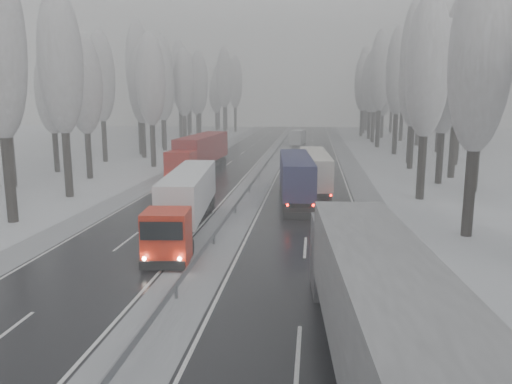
% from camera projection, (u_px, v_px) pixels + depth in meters
% --- Properties ---
extents(ground, '(260.00, 260.00, 0.00)m').
position_uv_depth(ground, '(145.00, 345.00, 17.09)').
color(ground, silver).
rests_on(ground, ground).
extents(carriageway_right, '(7.50, 200.00, 0.03)m').
position_uv_depth(carriageway_right, '(309.00, 190.00, 45.76)').
color(carriageway_right, black).
rests_on(carriageway_right, ground).
extents(carriageway_left, '(7.50, 200.00, 0.03)m').
position_uv_depth(carriageway_left, '(197.00, 188.00, 46.96)').
color(carriageway_left, black).
rests_on(carriageway_left, ground).
extents(median_slush, '(3.00, 200.00, 0.04)m').
position_uv_depth(median_slush, '(252.00, 189.00, 46.36)').
color(median_slush, '#A6A9AF').
rests_on(median_slush, ground).
extents(shoulder_right, '(2.40, 200.00, 0.04)m').
position_uv_depth(shoulder_right, '(364.00, 191.00, 45.19)').
color(shoulder_right, '#A6A9AF').
rests_on(shoulder_right, ground).
extents(shoulder_left, '(2.40, 200.00, 0.04)m').
position_uv_depth(shoulder_left, '(146.00, 186.00, 47.52)').
color(shoulder_left, '#A6A9AF').
rests_on(shoulder_left, ground).
extents(median_guardrail, '(0.12, 200.00, 0.76)m').
position_uv_depth(median_guardrail, '(252.00, 183.00, 46.24)').
color(median_guardrail, slate).
rests_on(median_guardrail, ground).
extents(tree_16, '(3.60, 3.60, 16.53)m').
position_uv_depth(tree_16, '(481.00, 57.00, 28.67)').
color(tree_16, black).
rests_on(tree_16, ground).
extents(tree_18, '(3.60, 3.60, 16.58)m').
position_uv_depth(tree_18, '(428.00, 68.00, 39.82)').
color(tree_18, black).
rests_on(tree_18, ground).
extents(tree_19, '(3.60, 3.60, 14.57)m').
position_uv_depth(tree_19, '(482.00, 85.00, 43.33)').
color(tree_19, black).
rests_on(tree_19, ground).
extents(tree_20, '(3.60, 3.60, 15.71)m').
position_uv_depth(tree_20, '(445.00, 78.00, 47.47)').
color(tree_20, black).
rests_on(tree_20, ground).
extents(tree_21, '(3.60, 3.60, 18.62)m').
position_uv_depth(tree_21, '(459.00, 61.00, 50.77)').
color(tree_21, black).
rests_on(tree_21, ground).
extents(tree_22, '(3.60, 3.60, 15.86)m').
position_uv_depth(tree_22, '(414.00, 81.00, 57.74)').
color(tree_22, black).
rests_on(tree_22, ground).
extents(tree_23, '(3.60, 3.60, 13.55)m').
position_uv_depth(tree_23, '(460.00, 94.00, 61.20)').
color(tree_23, black).
rests_on(tree_23, ground).
extents(tree_24, '(3.60, 3.60, 20.49)m').
position_uv_depth(tree_24, '(415.00, 58.00, 62.37)').
color(tree_24, black).
rests_on(tree_24, ground).
extents(tree_25, '(3.60, 3.60, 19.44)m').
position_uv_depth(tree_25, '(462.00, 65.00, 65.61)').
color(tree_25, black).
rests_on(tree_25, ground).
extents(tree_26, '(3.60, 3.60, 18.78)m').
position_uv_depth(tree_26, '(398.00, 71.00, 72.62)').
color(tree_26, black).
rests_on(tree_26, ground).
extents(tree_27, '(3.60, 3.60, 17.62)m').
position_uv_depth(tree_27, '(442.00, 77.00, 75.84)').
color(tree_27, black).
rests_on(tree_27, ground).
extents(tree_28, '(3.60, 3.60, 19.62)m').
position_uv_depth(tree_28, '(380.00, 71.00, 83.08)').
color(tree_28, black).
rests_on(tree_28, ground).
extents(tree_29, '(3.60, 3.60, 18.11)m').
position_uv_depth(tree_29, '(421.00, 78.00, 86.32)').
color(tree_29, black).
rests_on(tree_29, ground).
extents(tree_30, '(3.60, 3.60, 17.86)m').
position_uv_depth(tree_30, '(375.00, 80.00, 92.78)').
color(tree_30, black).
rests_on(tree_30, ground).
extents(tree_31, '(3.60, 3.60, 18.58)m').
position_uv_depth(tree_31, '(404.00, 78.00, 95.92)').
color(tree_31, black).
rests_on(tree_31, ground).
extents(tree_32, '(3.60, 3.60, 17.33)m').
position_uv_depth(tree_32, '(371.00, 83.00, 100.16)').
color(tree_32, black).
rests_on(tree_32, ground).
extents(tree_33, '(3.60, 3.60, 14.33)m').
position_uv_depth(tree_33, '(383.00, 93.00, 104.06)').
color(tree_33, black).
rests_on(tree_33, ground).
extents(tree_34, '(3.60, 3.60, 17.63)m').
position_uv_depth(tree_34, '(363.00, 83.00, 107.16)').
color(tree_34, black).
rests_on(tree_34, ground).
extents(tree_35, '(3.60, 3.60, 18.25)m').
position_uv_depth(tree_35, '(404.00, 82.00, 109.94)').
color(tree_35, black).
rests_on(tree_35, ground).
extents(tree_36, '(3.60, 3.60, 20.23)m').
position_uv_depth(tree_36, '(365.00, 77.00, 116.31)').
color(tree_36, black).
rests_on(tree_36, ground).
extents(tree_37, '(3.60, 3.60, 16.37)m').
position_uv_depth(tree_37, '(392.00, 88.00, 119.88)').
color(tree_37, black).
rests_on(tree_37, ground).
extents(tree_38, '(3.60, 3.60, 17.97)m').
position_uv_depth(tree_38, '(367.00, 85.00, 126.70)').
color(tree_38, black).
rests_on(tree_38, ground).
extents(tree_39, '(3.60, 3.60, 16.19)m').
position_uv_depth(tree_39, '(377.00, 89.00, 130.49)').
color(tree_39, black).
rests_on(tree_39, ground).
extents(tree_58, '(3.60, 3.60, 17.21)m').
position_uv_depth(tree_58, '(61.00, 63.00, 40.72)').
color(tree_58, black).
rests_on(tree_58, ground).
extents(tree_59, '(3.60, 3.60, 18.41)m').
position_uv_depth(tree_59, '(2.00, 58.00, 45.35)').
color(tree_59, black).
rests_on(tree_59, ground).
extents(tree_60, '(3.60, 3.60, 14.84)m').
position_uv_depth(tree_60, '(84.00, 85.00, 50.70)').
color(tree_60, black).
rests_on(tree_60, ground).
extents(tree_61, '(3.60, 3.60, 13.95)m').
position_uv_depth(tree_61, '(52.00, 91.00, 55.37)').
color(tree_61, black).
rests_on(tree_61, ground).
extents(tree_62, '(3.60, 3.60, 16.04)m').
position_uv_depth(tree_62, '(151.00, 80.00, 59.42)').
color(tree_62, black).
rests_on(tree_62, ground).
extents(tree_63, '(3.60, 3.60, 16.88)m').
position_uv_depth(tree_63, '(101.00, 77.00, 64.12)').
color(tree_63, black).
rests_on(tree_63, ground).
extents(tree_64, '(3.60, 3.60, 15.42)m').
position_uv_depth(tree_64, '(141.00, 86.00, 68.76)').
color(tree_64, black).
rests_on(tree_64, ground).
extents(tree_65, '(3.60, 3.60, 19.48)m').
position_uv_depth(tree_65, '(138.00, 68.00, 72.38)').
color(tree_65, black).
rests_on(tree_65, ground).
extents(tree_66, '(3.60, 3.60, 15.23)m').
position_uv_depth(tree_66, '(163.00, 88.00, 78.17)').
color(tree_66, black).
rests_on(tree_66, ground).
extents(tree_67, '(3.60, 3.60, 17.09)m').
position_uv_depth(tree_67, '(162.00, 81.00, 82.01)').
color(tree_67, black).
rests_on(tree_67, ground).
extents(tree_68, '(3.60, 3.60, 16.65)m').
position_uv_depth(tree_68, '(184.00, 83.00, 84.42)').
color(tree_68, black).
rests_on(tree_68, ground).
extents(tree_69, '(3.60, 3.60, 19.35)m').
position_uv_depth(tree_69, '(163.00, 74.00, 88.55)').
color(tree_69, black).
rests_on(tree_69, ground).
extents(tree_70, '(3.60, 3.60, 17.09)m').
position_uv_depth(tree_70, '(199.00, 83.00, 94.17)').
color(tree_70, black).
rests_on(tree_70, ground).
extents(tree_71, '(3.60, 3.60, 19.61)m').
position_uv_depth(tree_71, '(180.00, 76.00, 98.32)').
color(tree_71, black).
rests_on(tree_71, ground).
extents(tree_72, '(3.60, 3.60, 15.11)m').
position_uv_depth(tree_72, '(197.00, 91.00, 103.82)').
color(tree_72, black).
rests_on(tree_72, ground).
extents(tree_73, '(3.60, 3.60, 17.22)m').
position_uv_depth(tree_73, '(188.00, 85.00, 107.81)').
color(tree_73, black).
rests_on(tree_73, ground).
extents(tree_74, '(3.60, 3.60, 19.68)m').
position_uv_depth(tree_74, '(224.00, 78.00, 113.37)').
color(tree_74, black).
rests_on(tree_74, ground).
extents(tree_75, '(3.60, 3.60, 18.60)m').
position_uv_depth(tree_75, '(189.00, 82.00, 118.45)').
color(tree_75, black).
rests_on(tree_75, ground).
extents(tree_76, '(3.60, 3.60, 18.55)m').
position_uv_depth(tree_76, '(235.00, 83.00, 122.56)').
color(tree_76, black).
rests_on(tree_76, ground).
extents(tree_77, '(3.60, 3.60, 14.32)m').
position_uv_depth(tree_77, '(216.00, 94.00, 127.60)').
color(tree_77, black).
rests_on(tree_77, ground).
extents(tree_78, '(3.60, 3.60, 19.55)m').
position_uv_depth(tree_78, '(226.00, 81.00, 129.27)').
color(tree_78, black).
rests_on(tree_78, ground).
extents(tree_79, '(3.60, 3.60, 17.07)m').
position_uv_depth(tree_79, '(218.00, 88.00, 133.78)').
color(tree_79, black).
rests_on(tree_79, ground).
extents(truck_grey_tarp, '(3.87, 16.85, 4.29)m').
position_uv_depth(truck_grey_tarp, '(374.00, 302.00, 14.51)').
color(truck_grey_tarp, '#46454A').
rests_on(truck_grey_tarp, ground).
extents(truck_blue_box, '(3.53, 14.73, 3.75)m').
position_uv_depth(truck_blue_box, '(295.00, 174.00, 40.94)').
color(truck_blue_box, '#1F214E').
rests_on(truck_blue_box, ground).
extents(truck_cream_box, '(3.07, 14.31, 3.64)m').
position_uv_depth(truck_cream_box, '(314.00, 168.00, 44.52)').
color(truck_cream_box, '#B0A99C').
rests_on(truck_cream_box, ground).
extents(box_truck_distant, '(2.84, 7.21, 2.62)m').
position_uv_depth(box_truck_distant, '(298.00, 137.00, 89.88)').
color(box_truck_distant, '#ADB0B4').
rests_on(box_truck_distant, ground).
extents(truck_red_white, '(3.63, 14.38, 3.66)m').
position_uv_depth(truck_red_white, '(187.00, 197.00, 31.54)').
color(truck_red_white, red).
rests_on(truck_red_white, ground).
extents(truck_red_red, '(3.48, 16.59, 4.23)m').
position_uv_depth(truck_red_red, '(200.00, 152.00, 54.88)').
color(truck_red_red, '#A91109').
rests_on(truck_red_red, ground).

